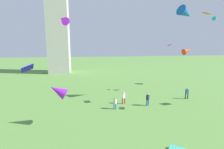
{
  "coord_description": "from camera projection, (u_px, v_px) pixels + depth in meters",
  "views": [
    {
      "loc": [
        -6.24,
        -2.7,
        8.71
      ],
      "look_at": [
        -2.99,
        18.24,
        4.95
      ],
      "focal_mm": 27.26,
      "sensor_mm": 36.0,
      "label": 1
    }
  ],
  "objects": [
    {
      "name": "person_0",
      "position": [
        187.0,
        93.0,
        27.41
      ],
      "size": [
        0.55,
        0.28,
        1.78
      ],
      "rotation": [
        0.0,
        0.0,
        3.1
      ],
      "color": "#1E2333",
      "rests_on": "ground_plane"
    },
    {
      "name": "person_1",
      "position": [
        115.0,
        103.0,
        23.08
      ],
      "size": [
        0.44,
        0.49,
        1.63
      ],
      "rotation": [
        0.0,
        0.0,
        5.32
      ],
      "color": "#235693",
      "rests_on": "ground_plane"
    },
    {
      "name": "person_2",
      "position": [
        124.0,
        97.0,
        25.17
      ],
      "size": [
        0.53,
        0.38,
        1.75
      ],
      "rotation": [
        0.0,
        0.0,
        0.29
      ],
      "color": "red",
      "rests_on": "ground_plane"
    },
    {
      "name": "person_3",
      "position": [
        148.0,
        99.0,
        24.35
      ],
      "size": [
        0.54,
        0.52,
        1.85
      ],
      "rotation": [
        0.0,
        0.0,
        0.71
      ],
      "color": "#235693",
      "rests_on": "ground_plane"
    },
    {
      "name": "kite_flying_1",
      "position": [
        187.0,
        51.0,
        35.75
      ],
      "size": [
        2.31,
        1.68,
        1.72
      ],
      "rotation": [
        0.0,
        0.0,
        1.76
      ],
      "color": "red"
    },
    {
      "name": "kite_flying_2",
      "position": [
        216.0,
        19.0,
        28.52
      ],
      "size": [
        1.26,
        1.05,
        0.84
      ],
      "rotation": [
        0.0,
        0.0,
        1.93
      ],
      "color": "#1EBBBB"
    },
    {
      "name": "kite_flying_3",
      "position": [
        170.0,
        45.0,
        30.14
      ],
      "size": [
        0.92,
        0.88,
        0.32
      ],
      "rotation": [
        0.0,
        0.0,
        0.62
      ],
      "color": "#780AB4"
    },
    {
      "name": "kite_flying_4",
      "position": [
        27.0,
        68.0,
        16.57
      ],
      "size": [
        1.54,
        1.99,
        1.07
      ],
      "rotation": [
        0.0,
        0.0,
        1.92
      ],
      "color": "#0F06B3"
    },
    {
      "name": "kite_flying_5",
      "position": [
        207.0,
        13.0,
        21.78
      ],
      "size": [
        0.69,
        1.05,
        0.46
      ],
      "rotation": [
        0.0,
        0.0,
        1.57
      ],
      "color": "orange"
    },
    {
      "name": "kite_flying_6",
      "position": [
        58.0,
        91.0,
        17.86
      ],
      "size": [
        2.13,
        1.28,
        1.94
      ],
      "rotation": [
        0.0,
        0.0,
        4.69
      ],
      "color": "purple"
    },
    {
      "name": "kite_flying_7",
      "position": [
        63.0,
        20.0,
        31.35
      ],
      "size": [
        2.62,
        2.95,
        2.18
      ],
      "rotation": [
        0.0,
        0.0,
        3.69
      ],
      "color": "purple"
    },
    {
      "name": "kite_flying_8",
      "position": [
        186.0,
        13.0,
        24.88
      ],
      "size": [
        3.01,
        2.36,
        2.27
      ],
      "rotation": [
        0.0,
        0.0,
        1.9
      ],
      "color": "#1158B5"
    }
  ]
}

